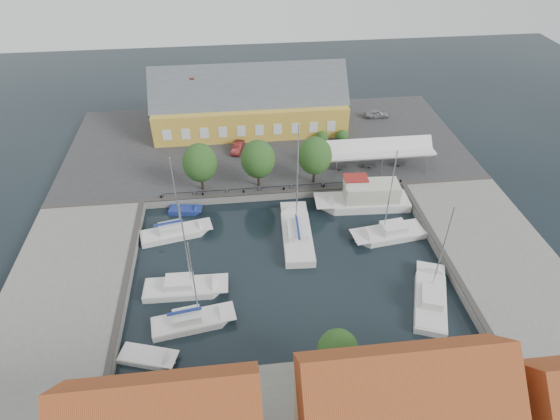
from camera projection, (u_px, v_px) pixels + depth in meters
name	position (u px, v px, depth m)	size (l,w,h in m)	color
ground	(286.00, 255.00, 50.38)	(140.00, 140.00, 0.00)	black
north_quay	(267.00, 145.00, 68.19)	(56.00, 26.00, 1.00)	#2D2D30
west_quay	(70.00, 282.00, 46.51)	(12.00, 24.00, 1.00)	slate
east_quay	(490.00, 248.00, 50.49)	(12.00, 24.00, 1.00)	slate
quay_edge_fittings	(281.00, 220.00, 53.48)	(56.00, 24.72, 0.40)	#383533
warehouse	(246.00, 105.00, 69.79)	(28.56, 14.00, 9.55)	gold
tent_canopy	(379.00, 150.00, 60.83)	(14.00, 4.00, 2.83)	silver
quay_trees	(258.00, 159.00, 56.68)	(18.20, 4.20, 6.30)	black
car_silver	(377.00, 114.00, 73.78)	(1.52, 3.77, 1.28)	#98999F
car_red	(238.00, 147.00, 65.48)	(1.27, 3.65, 1.20)	#591614
center_sailboat	(297.00, 235.00, 52.35)	(3.68, 10.70, 14.20)	silver
trawler	(366.00, 199.00, 56.74)	(11.78, 4.00, 5.00)	silver
east_boat_a	(390.00, 234.00, 52.65)	(8.67, 3.85, 11.88)	silver
east_boat_c	(430.00, 300.00, 44.94)	(5.80, 9.36, 11.49)	silver
west_boat_a	(175.00, 234.00, 52.74)	(8.27, 3.81, 10.73)	silver
west_boat_c	(184.00, 289.00, 46.08)	(8.45, 2.90, 11.27)	silver
west_boat_d	(192.00, 322.00, 42.79)	(7.91, 3.43, 10.39)	silver
launch_sw	(148.00, 358.00, 40.00)	(5.32, 3.28, 0.98)	silver
launch_nw	(185.00, 211.00, 56.35)	(4.15, 2.12, 0.88)	navy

